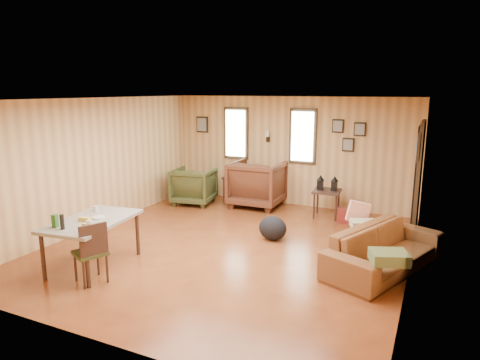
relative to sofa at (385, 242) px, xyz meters
The scene contains 11 objects.
room 2.39m from the sofa, behind, with size 5.54×6.04×2.44m.
sofa is the anchor object (origin of this frame).
recliner_brown 3.83m from the sofa, 141.21° to the left, with size 1.09×1.02×1.12m, color #532A18.
recliner_green 4.79m from the sofa, 155.53° to the left, with size 0.87×0.81×0.90m, color #383C1B.
end_table 4.48m from the sofa, 143.78° to the left, with size 0.60×0.55×0.70m.
side_table 2.63m from the sofa, 121.99° to the left, with size 0.59×0.59×0.86m.
cooler 2.24m from the sofa, 114.56° to the left, with size 0.42×0.34×0.27m.
backpack 1.96m from the sofa, 165.75° to the left, with size 0.52×0.42×0.42m.
sofa_pillows 0.20m from the sofa, 161.14° to the right, with size 1.13×1.92×0.40m.
dining_table 4.21m from the sofa, 156.25° to the right, with size 1.00×1.49×0.92m.
dining_chair 4.05m from the sofa, 148.51° to the right, with size 0.51×0.51×0.85m.
Camera 1 is at (2.98, -5.98, 2.55)m, focal length 32.00 mm.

